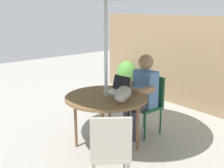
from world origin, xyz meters
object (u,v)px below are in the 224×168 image
(chair_empty, at_px, (110,149))
(potted_plant_near_fence, at_px, (127,76))
(person_seated, at_px, (142,91))
(laptop, at_px, (119,88))
(cat, at_px, (123,94))
(chair_occupied, at_px, (149,100))
(patio_table, at_px, (106,100))

(chair_empty, xyz_separation_m, potted_plant_near_fence, (-2.43, 2.46, -0.10))
(person_seated, distance_m, potted_plant_near_fence, 2.03)
(laptop, bearing_deg, cat, -33.90)
(chair_occupied, bearing_deg, cat, -70.81)
(cat, xyz_separation_m, potted_plant_near_fence, (-1.90, 1.82, -0.41))
(cat, bearing_deg, chair_empty, -50.07)
(potted_plant_near_fence, bearing_deg, cat, -43.76)
(person_seated, xyz_separation_m, laptop, (-0.04, -0.41, 0.12))
(patio_table, xyz_separation_m, cat, (0.27, 0.05, 0.14))
(patio_table, distance_m, laptop, 0.29)
(laptop, relative_size, cat, 0.56)
(laptop, bearing_deg, person_seated, 84.04)
(chair_occupied, distance_m, potted_plant_near_fence, 1.93)
(chair_occupied, height_order, person_seated, person_seated)
(patio_table, distance_m, person_seated, 0.67)
(person_seated, height_order, potted_plant_near_fence, person_seated)
(chair_empty, height_order, potted_plant_near_fence, chair_empty)
(patio_table, bearing_deg, laptop, 99.39)
(potted_plant_near_fence, bearing_deg, chair_occupied, -32.49)
(chair_empty, xyz_separation_m, cat, (-0.54, 0.64, 0.31))
(patio_table, relative_size, person_seated, 0.88)
(chair_empty, height_order, cat, cat)
(cat, bearing_deg, patio_table, -169.85)
(chair_empty, height_order, laptop, laptop)
(chair_empty, bearing_deg, laptop, 134.95)
(person_seated, height_order, laptop, person_seated)
(chair_occupied, relative_size, laptop, 2.78)
(chair_occupied, xyz_separation_m, person_seated, (0.00, -0.16, 0.17))
(patio_table, height_order, laptop, laptop)
(chair_occupied, distance_m, person_seated, 0.23)
(cat, bearing_deg, potted_plant_near_fence, 136.24)
(chair_occupied, relative_size, person_seated, 0.72)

